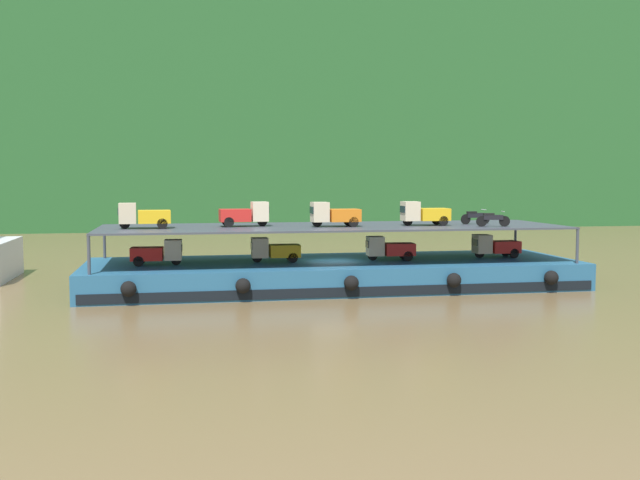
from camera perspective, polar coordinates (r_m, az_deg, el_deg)
ground_plane at (r=42.59m, az=1.02°, el=-3.61°), size 400.00×400.00×0.00m
hillside_far_bank at (r=102.17m, az=-5.94°, el=10.89°), size 122.18×28.18×30.52m
cargo_barge at (r=42.45m, az=1.03°, el=-2.61°), size 27.71×9.28×1.50m
cargo_rack at (r=42.23m, az=1.03°, el=1.02°), size 26.11×7.87×2.00m
mini_truck_lower_stern at (r=41.08m, az=-12.37°, el=-0.94°), size 2.79×1.28×1.38m
mini_truck_lower_aft at (r=41.72m, az=-3.51°, el=-0.76°), size 2.75×1.22×1.38m
mini_truck_lower_mid at (r=42.76m, az=5.36°, el=-0.64°), size 2.79×1.29×1.38m
mini_truck_lower_fore at (r=45.26m, az=13.31°, el=-0.45°), size 2.77×1.25×1.38m
mini_truck_upper_stern at (r=40.98m, az=-13.40°, el=1.83°), size 2.79×1.28×1.38m
mini_truck_upper_mid at (r=41.85m, az=-5.79°, el=1.99°), size 2.79×1.28×1.38m
mini_truck_upper_fore at (r=41.44m, az=1.11°, el=1.99°), size 2.78×1.27×1.38m
mini_truck_upper_bow at (r=42.94m, az=8.01°, el=2.04°), size 2.76×1.24×1.38m
motorcycle_upper_port at (r=42.60m, az=13.13°, el=1.59°), size 1.90×0.55×0.87m
motorcycle_upper_centre at (r=44.73m, az=11.83°, el=1.76°), size 1.89×0.55×0.87m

